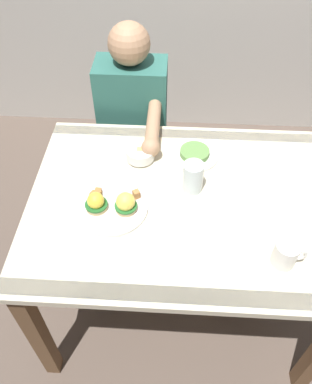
{
  "coord_description": "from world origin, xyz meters",
  "views": [
    {
      "loc": [
        -0.05,
        -1.0,
        1.88
      ],
      "look_at": [
        -0.11,
        0.0,
        0.78
      ],
      "focal_mm": 36.83,
      "sensor_mm": 36.0,
      "label": 1
    }
  ],
  "objects_px": {
    "dining_table": "(183,217)",
    "diner_person": "(133,121)",
    "fork": "(224,214)",
    "coffee_mug": "(286,254)",
    "side_plate": "(195,154)",
    "eggs_benedict_plate": "(112,205)",
    "water_glass_near": "(193,179)",
    "fruit_bowl": "(140,154)"
  },
  "relations": [
    {
      "from": "eggs_benedict_plate",
      "to": "water_glass_near",
      "type": "bearing_deg",
      "value": 22.74
    },
    {
      "from": "side_plate",
      "to": "diner_person",
      "type": "bearing_deg",
      "value": 130.61
    },
    {
      "from": "dining_table",
      "to": "coffee_mug",
      "type": "height_order",
      "value": "coffee_mug"
    },
    {
      "from": "dining_table",
      "to": "water_glass_near",
      "type": "bearing_deg",
      "value": 64.59
    },
    {
      "from": "dining_table",
      "to": "coffee_mug",
      "type": "xyz_separation_m",
      "value": [
        0.33,
        -0.26,
        0.16
      ]
    },
    {
      "from": "side_plate",
      "to": "diner_person",
      "type": "xyz_separation_m",
      "value": [
        -0.3,
        0.35,
        -0.1
      ]
    },
    {
      "from": "water_glass_near",
      "to": "eggs_benedict_plate",
      "type": "bearing_deg",
      "value": -157.26
    },
    {
      "from": "dining_table",
      "to": "eggs_benedict_plate",
      "type": "bearing_deg",
      "value": -166.96
    },
    {
      "from": "diner_person",
      "to": "coffee_mug",
      "type": "bearing_deg",
      "value": -55.34
    },
    {
      "from": "dining_table",
      "to": "diner_person",
      "type": "distance_m",
      "value": 0.65
    },
    {
      "from": "fork",
      "to": "fruit_bowl",
      "type": "bearing_deg",
      "value": 139.71
    },
    {
      "from": "eggs_benedict_plate",
      "to": "fork",
      "type": "xyz_separation_m",
      "value": [
        0.42,
        -0.0,
        -0.02
      ]
    },
    {
      "from": "coffee_mug",
      "to": "dining_table",
      "type": "bearing_deg",
      "value": 142.32
    },
    {
      "from": "coffee_mug",
      "to": "water_glass_near",
      "type": "distance_m",
      "value": 0.44
    },
    {
      "from": "coffee_mug",
      "to": "fork",
      "type": "relative_size",
      "value": 0.76
    },
    {
      "from": "water_glass_near",
      "to": "side_plate",
      "type": "relative_size",
      "value": 0.64
    },
    {
      "from": "water_glass_near",
      "to": "coffee_mug",
      "type": "bearing_deg",
      "value": -46.52
    },
    {
      "from": "eggs_benedict_plate",
      "to": "dining_table",
      "type": "bearing_deg",
      "value": 13.04
    },
    {
      "from": "eggs_benedict_plate",
      "to": "water_glass_near",
      "type": "xyz_separation_m",
      "value": [
        0.3,
        0.13,
        0.03
      ]
    },
    {
      "from": "fork",
      "to": "side_plate",
      "type": "relative_size",
      "value": 0.73
    },
    {
      "from": "fork",
      "to": "coffee_mug",
      "type": "bearing_deg",
      "value": -46.34
    },
    {
      "from": "eggs_benedict_plate",
      "to": "fork",
      "type": "bearing_deg",
      "value": -0.18
    },
    {
      "from": "eggs_benedict_plate",
      "to": "coffee_mug",
      "type": "xyz_separation_m",
      "value": [
        0.6,
        -0.2,
        0.02
      ]
    },
    {
      "from": "fork",
      "to": "side_plate",
      "type": "xyz_separation_m",
      "value": [
        -0.11,
        0.31,
        0.01
      ]
    },
    {
      "from": "eggs_benedict_plate",
      "to": "diner_person",
      "type": "relative_size",
      "value": 0.24
    },
    {
      "from": "water_glass_near",
      "to": "diner_person",
      "type": "height_order",
      "value": "diner_person"
    },
    {
      "from": "fruit_bowl",
      "to": "side_plate",
      "type": "height_order",
      "value": "fruit_bowl"
    },
    {
      "from": "eggs_benedict_plate",
      "to": "side_plate",
      "type": "bearing_deg",
      "value": 45.23
    },
    {
      "from": "diner_person",
      "to": "dining_table",
      "type": "bearing_deg",
      "value": -66.64
    },
    {
      "from": "dining_table",
      "to": "water_glass_near",
      "type": "relative_size",
      "value": 9.32
    },
    {
      "from": "dining_table",
      "to": "eggs_benedict_plate",
      "type": "height_order",
      "value": "eggs_benedict_plate"
    },
    {
      "from": "coffee_mug",
      "to": "water_glass_near",
      "type": "height_order",
      "value": "water_glass_near"
    },
    {
      "from": "dining_table",
      "to": "diner_person",
      "type": "height_order",
      "value": "diner_person"
    },
    {
      "from": "water_glass_near",
      "to": "fruit_bowl",
      "type": "bearing_deg",
      "value": 143.89
    },
    {
      "from": "fruit_bowl",
      "to": "water_glass_near",
      "type": "bearing_deg",
      "value": -36.11
    },
    {
      "from": "fork",
      "to": "eggs_benedict_plate",
      "type": "bearing_deg",
      "value": 179.82
    },
    {
      "from": "fruit_bowl",
      "to": "fork",
      "type": "bearing_deg",
      "value": -40.29
    },
    {
      "from": "fruit_bowl",
      "to": "side_plate",
      "type": "xyz_separation_m",
      "value": [
        0.23,
        0.03,
        -0.02
      ]
    },
    {
      "from": "dining_table",
      "to": "water_glass_near",
      "type": "height_order",
      "value": "water_glass_near"
    },
    {
      "from": "water_glass_near",
      "to": "dining_table",
      "type": "bearing_deg",
      "value": -115.41
    },
    {
      "from": "eggs_benedict_plate",
      "to": "fruit_bowl",
      "type": "height_order",
      "value": "eggs_benedict_plate"
    },
    {
      "from": "dining_table",
      "to": "water_glass_near",
      "type": "distance_m",
      "value": 0.18
    }
  ]
}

